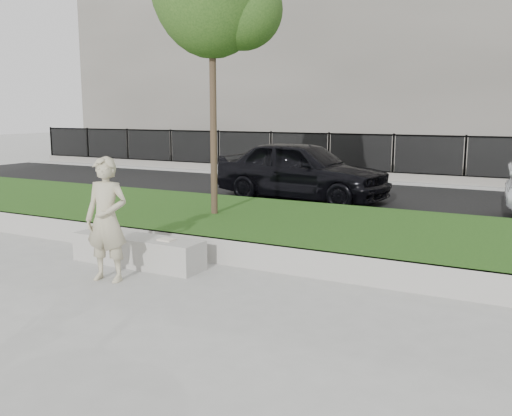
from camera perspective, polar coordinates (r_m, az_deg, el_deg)
The scene contains 11 objects.
ground at distance 7.85m, azimuth -5.42°, elevation -7.67°, with size 90.00×90.00×0.00m, color gray.
grass_bank at distance 10.34m, azimuth 3.79°, elevation -2.24°, with size 34.00×4.00×0.40m, color #11350D.
grass_kerb at distance 8.64m, azimuth -1.62°, elevation -4.62°, with size 34.00×0.08×0.40m, color gray.
street at distance 15.48m, azimuth 12.25°, elevation 0.88°, with size 34.00×7.00×0.04m, color black.
far_pavement at distance 19.80m, azimuth 15.87°, elevation 2.74°, with size 34.00×3.00×0.12m, color gray.
iron_fence at distance 18.78m, azimuth 15.28°, elevation 3.89°, with size 32.00×0.30×1.50m.
building_facade at distance 26.68m, azimuth 19.76°, elevation 14.89°, with size 34.00×10.00×10.00m, color #5D5951.
stone_bench at distance 8.93m, azimuth -11.73°, elevation -4.20°, with size 2.17×0.54×0.44m, color gray.
man at distance 8.08m, azimuth -14.71°, elevation -1.13°, with size 0.63×0.41×1.73m, color #B1A888.
book at distance 8.53m, azimuth -8.95°, elevation -3.15°, with size 0.24×0.17×0.03m, color beige.
car_dark at distance 14.81m, azimuth 4.58°, elevation 3.80°, with size 1.84×4.58×1.56m, color black.
Camera 1 is at (4.17, -6.22, 2.34)m, focal length 40.00 mm.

